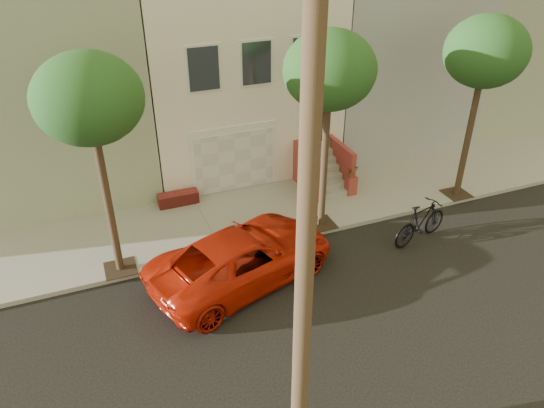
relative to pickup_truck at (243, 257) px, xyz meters
name	(u,v)px	position (x,y,z in m)	size (l,w,h in m)	color
ground	(351,310)	(2.24, -2.33, -0.76)	(90.00, 90.00, 0.00)	black
sidewalk	(276,210)	(2.24, 3.02, -0.69)	(40.00, 3.70, 0.15)	#9C9B8E
house_row	(223,65)	(2.24, 8.86, 2.88)	(33.10, 11.70, 7.00)	silver
tree_left	(89,100)	(-3.26, 1.57, 4.50)	(2.70, 2.57, 6.30)	#2D2116
tree_mid	(330,72)	(3.24, 1.57, 4.50)	(2.70, 2.57, 6.30)	#2D2116
tree_right	(486,53)	(8.74, 1.57, 4.50)	(2.70, 2.57, 6.30)	#2D2116
pickup_truck	(243,257)	(0.00, 0.00, 0.00)	(2.52, 5.48, 1.52)	red
motorcycle	(421,222)	(5.82, -0.23, -0.08)	(0.64, 2.28, 1.37)	black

